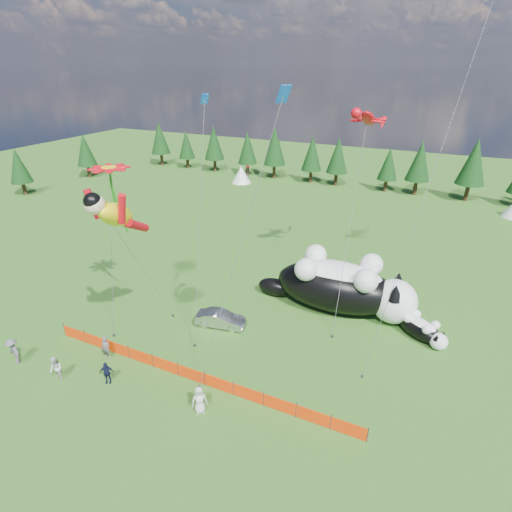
{
  "coord_description": "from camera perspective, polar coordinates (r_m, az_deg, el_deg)",
  "views": [
    {
      "loc": [
        11.84,
        -18.91,
        18.23
      ],
      "look_at": [
        1.28,
        4.0,
        5.99
      ],
      "focal_mm": 28.0,
      "sensor_mm": 36.0,
      "label": 1
    }
  ],
  "objects": [
    {
      "name": "festival_tents",
      "position": [
        61.27,
        23.18,
        7.85
      ],
      "size": [
        50.0,
        3.2,
        2.8
      ],
      "primitive_type": null,
      "color": "white",
      "rests_on": "ground"
    },
    {
      "name": "diamond_kite_c",
      "position": [
        18.45,
        3.21,
        19.77
      ],
      "size": [
        4.86,
        2.2,
        18.0
      ],
      "color": "blue",
      "rests_on": "ground"
    },
    {
      "name": "tree_line",
      "position": [
        66.54,
        14.27,
        12.76
      ],
      "size": [
        90.0,
        4.0,
        8.0
      ],
      "primitive_type": null,
      "color": "black",
      "rests_on": "ground"
    },
    {
      "name": "superhero_kite",
      "position": [
        24.73,
        -19.35,
        5.59
      ],
      "size": [
        5.42,
        7.68,
        12.79
      ],
      "color": "yellow",
      "rests_on": "ground"
    },
    {
      "name": "cat_small",
      "position": [
        31.83,
        22.62,
        -9.62
      ],
      "size": [
        4.14,
        3.26,
        1.68
      ],
      "rotation": [
        0.0,
        0.0,
        -0.58
      ],
      "color": "black",
      "rests_on": "ground"
    },
    {
      "name": "spectator_a",
      "position": [
        29.48,
        -20.66,
        -12.19
      ],
      "size": [
        0.7,
        0.53,
        1.72
      ],
      "primitive_type": "imported",
      "rotation": [
        0.0,
        0.0,
        0.2
      ],
      "color": "#57575C",
      "rests_on": "ground"
    },
    {
      "name": "gecko_kite",
      "position": [
        34.06,
        15.76,
        18.35
      ],
      "size": [
        2.99,
        12.21,
        16.98
      ],
      "color": "red",
      "rests_on": "ground"
    },
    {
      "name": "cat_large",
      "position": [
        32.63,
        12.33,
        -4.13
      ],
      "size": [
        13.02,
        4.83,
        4.7
      ],
      "rotation": [
        0.0,
        0.0,
        0.03
      ],
      "color": "black",
      "rests_on": "ground"
    },
    {
      "name": "spectator_d",
      "position": [
        31.58,
        -31.34,
        -11.61
      ],
      "size": [
        1.39,
        0.97,
        1.96
      ],
      "primitive_type": "imported",
      "rotation": [
        0.0,
        0.0,
        -0.27
      ],
      "color": "#57575C",
      "rests_on": "ground"
    },
    {
      "name": "diamond_kite_b",
      "position": [
        26.44,
        30.55,
        28.32
      ],
      "size": [
        3.75,
        6.21,
        22.97
      ],
      "color": "#0B8C88",
      "rests_on": "ground"
    },
    {
      "name": "safety_fence",
      "position": [
        26.6,
        -9.23,
        -16.33
      ],
      "size": [
        22.06,
        0.06,
        1.1
      ],
      "color": "#262626",
      "rests_on": "ground"
    },
    {
      "name": "diamond_kite_a",
      "position": [
        28.13,
        -7.46,
        19.2
      ],
      "size": [
        1.73,
        5.73,
        17.08
      ],
      "color": "blue",
      "rests_on": "ground"
    },
    {
      "name": "spectator_b",
      "position": [
        28.93,
        -26.67,
        -14.24
      ],
      "size": [
        0.96,
        0.7,
        1.77
      ],
      "primitive_type": "imported",
      "rotation": [
        0.0,
        0.0,
        -0.24
      ],
      "color": "silver",
      "rests_on": "ground"
    },
    {
      "name": "spectator_c",
      "position": [
        27.61,
        -20.57,
        -15.33
      ],
      "size": [
        1.02,
        0.86,
        1.55
      ],
      "primitive_type": "imported",
      "rotation": [
        0.0,
        0.0,
        0.52
      ],
      "color": "#131635",
      "rests_on": "ground"
    },
    {
      "name": "flower_kite",
      "position": [
        28.59,
        -20.23,
        11.36
      ],
      "size": [
        3.67,
        4.22,
        12.18
      ],
      "color": "red",
      "rests_on": "ground"
    },
    {
      "name": "ground",
      "position": [
        28.81,
        -5.82,
        -13.53
      ],
      "size": [
        160.0,
        160.0,
        0.0
      ],
      "primitive_type": "plane",
      "color": "#0E3C0A",
      "rests_on": "ground"
    },
    {
      "name": "car",
      "position": [
        30.89,
        -5.08,
        -8.97
      ],
      "size": [
        3.99,
        2.0,
        1.26
      ],
      "primitive_type": "imported",
      "rotation": [
        0.0,
        0.0,
        1.75
      ],
      "color": "silver",
      "rests_on": "ground"
    },
    {
      "name": "spectator_e",
      "position": [
        24.4,
        -8.09,
        -19.7
      ],
      "size": [
        1.04,
        1.01,
        1.8
      ],
      "primitive_type": "imported",
      "rotation": [
        0.0,
        0.0,
        0.71
      ],
      "color": "silver",
      "rests_on": "ground"
    }
  ]
}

